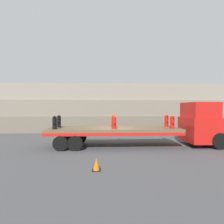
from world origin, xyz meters
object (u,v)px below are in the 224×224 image
at_px(flatbed_trailer, 106,131).
at_px(fire_hydrant_black_near_0, 55,123).
at_px(fire_hydrant_black_far_0, 59,121).
at_px(traffic_cone, 96,164).
at_px(fire_hydrant_red_near_1, 114,122).
at_px(truck_cab, 203,124).
at_px(fire_hydrant_red_near_2, 172,122).
at_px(fire_hydrant_red_far_1, 113,121).
at_px(fire_hydrant_red_far_2, 166,121).

height_order(flatbed_trailer, fire_hydrant_black_near_0, fire_hydrant_black_near_0).
distance_m(fire_hydrant_black_far_0, traffic_cone, 6.20).
bearing_deg(fire_hydrant_red_near_1, traffic_cone, -103.60).
bearing_deg(truck_cab, fire_hydrant_black_far_0, 176.96).
relative_size(fire_hydrant_black_far_0, fire_hydrant_red_near_2, 1.00).
xyz_separation_m(fire_hydrant_red_near_1, traffic_cone, (-1.00, -4.15, -1.46)).
bearing_deg(fire_hydrant_red_far_1, fire_hydrant_red_far_2, 0.00).
xyz_separation_m(flatbed_trailer, fire_hydrant_black_far_0, (-3.39, 0.55, 0.66)).
bearing_deg(fire_hydrant_black_far_0, truck_cab, -3.04).
height_order(fire_hydrant_red_near_1, fire_hydrant_red_far_1, same).
distance_m(truck_cab, fire_hydrant_black_near_0, 10.40).
relative_size(fire_hydrant_red_near_1, fire_hydrant_red_near_2, 1.00).
bearing_deg(fire_hydrant_black_far_0, fire_hydrant_red_near_2, -7.94).
relative_size(truck_cab, fire_hydrant_red_near_1, 3.57).
distance_m(truck_cab, flatbed_trailer, 7.01).
distance_m(fire_hydrant_red_far_1, fire_hydrant_red_near_2, 4.10).
xyz_separation_m(truck_cab, flatbed_trailer, (-7.00, 0.00, -0.46)).
distance_m(fire_hydrant_black_near_0, traffic_cone, 5.30).
xyz_separation_m(fire_hydrant_red_far_1, traffic_cone, (-1.00, -5.25, -1.46)).
bearing_deg(fire_hydrant_red_far_2, fire_hydrant_black_far_0, 180.00).
height_order(fire_hydrant_black_far_0, traffic_cone, fire_hydrant_black_far_0).
height_order(flatbed_trailer, traffic_cone, flatbed_trailer).
distance_m(fire_hydrant_red_near_1, traffic_cone, 4.51).
relative_size(fire_hydrant_black_far_0, traffic_cone, 1.59).
height_order(truck_cab, fire_hydrant_red_far_1, truck_cab).
height_order(fire_hydrant_red_near_1, fire_hydrant_red_near_2, same).
height_order(flatbed_trailer, fire_hydrant_red_far_2, fire_hydrant_red_far_2).
bearing_deg(flatbed_trailer, fire_hydrant_red_far_2, 6.96).
relative_size(fire_hydrant_black_near_0, fire_hydrant_red_near_2, 1.00).
bearing_deg(fire_hydrant_red_near_2, fire_hydrant_black_far_0, 172.06).
height_order(truck_cab, fire_hydrant_red_near_1, truck_cab).
bearing_deg(truck_cab, flatbed_trailer, 180.00).
distance_m(fire_hydrant_black_far_0, fire_hydrant_red_far_2, 7.90).
relative_size(fire_hydrant_red_far_1, traffic_cone, 1.59).
bearing_deg(truck_cab, traffic_cone, -147.69).
xyz_separation_m(truck_cab, traffic_cone, (-7.44, -4.70, -1.25)).
xyz_separation_m(fire_hydrant_black_far_0, fire_hydrant_red_far_2, (7.90, 0.00, 0.00)).
height_order(flatbed_trailer, fire_hydrant_red_near_1, fire_hydrant_red_near_1).
bearing_deg(flatbed_trailer, traffic_cone, -95.34).
height_order(fire_hydrant_red_far_2, traffic_cone, fire_hydrant_red_far_2).
relative_size(flatbed_trailer, fire_hydrant_red_near_2, 10.51).
bearing_deg(fire_hydrant_black_near_0, fire_hydrant_black_far_0, 90.00).
height_order(fire_hydrant_red_near_2, fire_hydrant_red_far_2, same).
distance_m(fire_hydrant_red_near_1, fire_hydrant_red_near_2, 3.95).
bearing_deg(traffic_cone, flatbed_trailer, 84.66).
distance_m(truck_cab, fire_hydrant_red_near_2, 2.55).
xyz_separation_m(fire_hydrant_black_far_0, fire_hydrant_red_near_1, (3.95, -1.10, 0.00)).
bearing_deg(fire_hydrant_red_far_1, truck_cab, -4.90).
height_order(fire_hydrant_black_near_0, fire_hydrant_red_far_2, same).
bearing_deg(fire_hydrant_black_far_0, fire_hydrant_red_near_1, -15.60).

